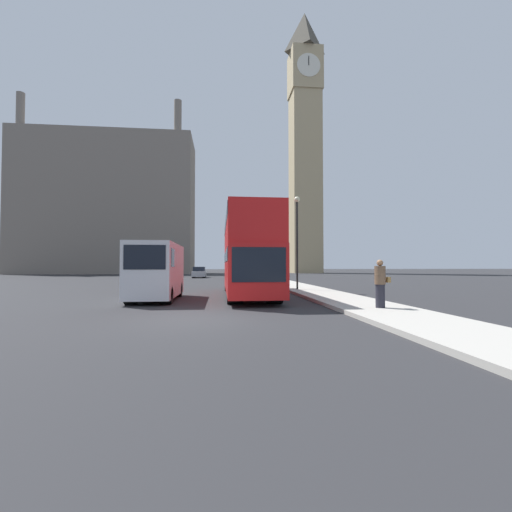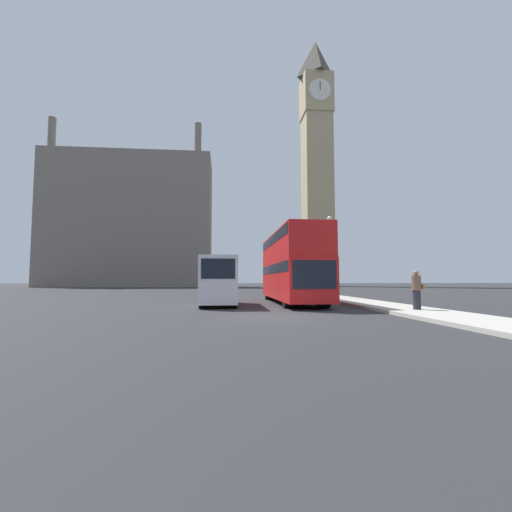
% 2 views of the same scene
% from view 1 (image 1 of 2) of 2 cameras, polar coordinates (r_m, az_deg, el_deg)
% --- Properties ---
extents(ground_plane, '(300.00, 300.00, 0.00)m').
position_cam_1_polar(ground_plane, '(11.09, -9.79, -10.32)').
color(ground_plane, '#28282B').
extents(sidewalk_strip, '(2.89, 120.00, 0.15)m').
position_cam_1_polar(sidewalk_strip, '(12.44, 21.75, -8.93)').
color(sidewalk_strip, '#ADA89E').
rests_on(sidewalk_strip, ground_plane).
extents(clock_tower, '(6.95, 7.12, 60.25)m').
position_cam_1_polar(clock_tower, '(83.71, 8.18, 18.88)').
color(clock_tower, tan).
rests_on(clock_tower, ground_plane).
extents(building_block_distant, '(34.68, 12.30, 34.65)m').
position_cam_1_polar(building_block_distant, '(78.39, -23.36, 7.75)').
color(building_block_distant, slate).
rests_on(building_block_distant, ground_plane).
extents(red_double_decker_bus, '(2.47, 11.29, 4.41)m').
position_cam_1_polar(red_double_decker_bus, '(19.01, -1.39, 0.72)').
color(red_double_decker_bus, red).
rests_on(red_double_decker_bus, ground_plane).
extents(white_van, '(2.01, 5.46, 2.74)m').
position_cam_1_polar(white_van, '(17.29, -16.24, -2.28)').
color(white_van, silver).
rests_on(white_van, ground_plane).
extents(pedestrian, '(0.55, 0.39, 1.75)m').
position_cam_1_polar(pedestrian, '(13.31, 20.01, -4.35)').
color(pedestrian, '#23232D').
rests_on(pedestrian, sidewalk_strip).
extents(street_lamp, '(0.36, 0.36, 6.03)m').
position_cam_1_polar(street_lamp, '(22.42, 6.87, 4.54)').
color(street_lamp, black).
rests_on(street_lamp, sidewalk_strip).
extents(parked_sedan, '(1.78, 4.34, 1.51)m').
position_cam_1_polar(parked_sedan, '(48.13, -9.45, -2.77)').
color(parked_sedan, '#99999E').
rests_on(parked_sedan, ground_plane).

